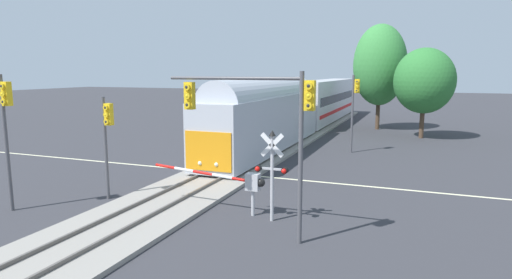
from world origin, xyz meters
TOP-DOWN VIEW (x-y plane):
  - ground_plane at (0.00, 0.00)m, footprint 220.00×220.00m
  - road_centre_stripe at (0.00, 0.00)m, footprint 44.00×0.20m
  - railway_track at (0.00, 0.00)m, footprint 4.40×80.00m
  - commuter_train at (0.00, 17.56)m, footprint 3.04×42.56m
  - crossing_gate_near at (3.78, -6.42)m, footprint 5.24×0.40m
  - crossing_signal_mast at (5.24, -6.78)m, footprint 1.36×0.44m
  - traffic_signal_near_right at (5.45, -8.58)m, footprint 5.44×0.38m
  - traffic_signal_near_left at (-5.56, -9.57)m, footprint 0.53×0.38m
  - traffic_signal_far_side at (6.07, 9.27)m, footprint 0.53×0.38m
  - traffic_signal_median at (-2.82, -6.68)m, footprint 0.53×0.38m
  - elm_centre_background at (6.47, 23.33)m, footprint 5.34×5.34m
  - oak_far_right at (10.75, 18.58)m, footprint 5.27×5.27m

SIDE VIEW (x-z plane):
  - ground_plane at x=0.00m, z-range 0.00..0.00m
  - road_centre_stripe at x=0.00m, z-range 0.00..0.01m
  - railway_track at x=0.00m, z-range -0.06..0.26m
  - crossing_gate_near at x=3.78m, z-range 0.49..2.36m
  - crossing_signal_mast at x=5.24m, z-range 0.41..4.10m
  - commuter_train at x=0.00m, z-range 0.21..5.37m
  - traffic_signal_median at x=-2.82m, z-range 0.83..5.65m
  - traffic_signal_far_side at x=6.07m, z-range 0.97..6.67m
  - traffic_signal_near_left at x=-5.56m, z-range 0.99..6.83m
  - traffic_signal_near_right at x=5.45m, z-range 1.55..7.53m
  - oak_far_right at x=10.75m, z-range 1.11..9.12m
  - elm_centre_background at x=6.47m, z-range 1.24..11.91m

